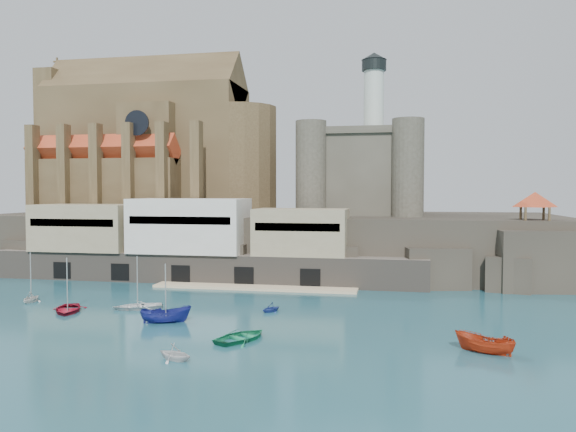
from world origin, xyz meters
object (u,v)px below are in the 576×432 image
(boat_1, at_px, (175,360))
(boat_2, at_px, (166,323))
(pavilion, at_px, (535,201))
(boat_0, at_px, (68,312))
(castle_keep, at_px, (362,168))
(church, at_px, (155,150))

(boat_1, distance_m, boat_2, 13.88)
(pavilion, height_order, boat_0, pavilion)
(castle_keep, relative_size, boat_0, 4.96)
(boat_2, bearing_deg, castle_keep, -42.79)
(church, relative_size, castle_keep, 1.60)
(boat_0, xyz_separation_m, boat_1, (19.75, -15.31, 0.00))
(castle_keep, height_order, boat_0, castle_keep)
(castle_keep, distance_m, boat_1, 61.89)
(church, bearing_deg, castle_keep, -1.11)
(boat_0, distance_m, boat_2, 13.88)
(church, xyz_separation_m, boat_1, (28.20, -58.66, -22.13))
(boat_1, bearing_deg, boat_0, 72.16)
(pavilion, relative_size, boat_1, 1.93)
(boat_0, bearing_deg, boat_1, -61.54)
(boat_0, bearing_deg, castle_keep, 29.52)
(church, height_order, boat_2, church)
(pavilion, distance_m, boat_1, 58.60)
(castle_keep, relative_size, boat_2, 5.38)
(church, xyz_separation_m, boat_2, (22.03, -46.23, -22.13))
(church, bearing_deg, boat_0, -78.97)
(church, height_order, castle_keep, church)
(boat_0, relative_size, boat_2, 1.09)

